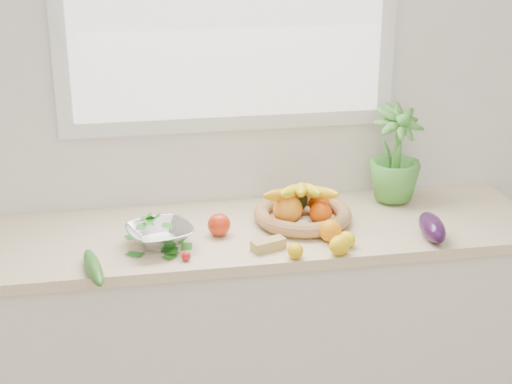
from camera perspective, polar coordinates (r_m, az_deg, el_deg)
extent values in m
cube|color=white|center=(3.05, -2.02, 7.33)|extent=(4.50, 0.02, 2.70)
cube|color=silver|center=(3.13, -0.98, -10.58)|extent=(2.20, 0.58, 0.86)
cube|color=beige|center=(2.92, -1.04, -3.04)|extent=(2.24, 0.62, 0.04)
sphere|color=orange|center=(2.81, 5.43, -2.84)|extent=(0.10, 0.10, 0.08)
ellipsoid|color=#E8AE0C|center=(2.68, 2.88, -4.29)|extent=(0.06, 0.07, 0.05)
ellipsoid|color=#EDB30C|center=(2.71, 6.10, -3.87)|extent=(0.11, 0.11, 0.07)
ellipsoid|color=yellow|center=(2.78, 6.64, -3.42)|extent=(0.08, 0.08, 0.05)
sphere|color=red|center=(2.85, -2.70, -2.39)|extent=(0.08, 0.08, 0.08)
cube|color=tan|center=(2.74, 0.90, -3.86)|extent=(0.13, 0.09, 0.04)
ellipsoid|color=white|center=(2.93, 3.64, -2.16)|extent=(0.07, 0.07, 0.04)
ellipsoid|color=silver|center=(2.92, 5.12, -2.25)|extent=(0.07, 0.07, 0.05)
ellipsoid|color=white|center=(2.88, 3.43, -2.47)|extent=(0.07, 0.07, 0.05)
ellipsoid|color=#2A0E33|center=(2.89, 12.68, -2.53)|extent=(0.10, 0.22, 0.09)
ellipsoid|color=#245218|center=(2.62, -11.74, -5.38)|extent=(0.10, 0.28, 0.05)
sphere|color=#B4161A|center=(2.67, -5.11, -4.68)|extent=(0.03, 0.03, 0.03)
imported|color=#499837|center=(3.15, 10.10, 2.79)|extent=(0.26, 0.26, 0.38)
cylinder|color=tan|center=(2.98, 3.40, -2.07)|extent=(0.38, 0.38, 0.01)
torus|color=tan|center=(2.97, 3.41, -1.61)|extent=(0.45, 0.45, 0.06)
sphere|color=orange|center=(2.91, 2.32, -1.28)|extent=(0.13, 0.13, 0.11)
sphere|color=#FF5C08|center=(2.92, 4.72, -1.54)|extent=(0.10, 0.10, 0.08)
sphere|color=#F24D07|center=(3.02, 4.61, -0.83)|extent=(0.10, 0.10, 0.08)
ellipsoid|color=#1E3216|center=(3.01, 2.93, -0.48)|extent=(0.11, 0.11, 0.11)
ellipsoid|color=orange|center=(2.91, 2.07, -0.22)|extent=(0.22, 0.19, 0.11)
ellipsoid|color=yellow|center=(2.92, 2.67, 0.06)|extent=(0.17, 0.23, 0.11)
ellipsoid|color=yellow|center=(2.92, 3.31, 0.17)|extent=(0.10, 0.25, 0.11)
ellipsoid|color=yellow|center=(2.93, 3.89, 0.14)|extent=(0.06, 0.25, 0.11)
ellipsoid|color=yellow|center=(2.94, 4.55, -0.05)|extent=(0.14, 0.24, 0.11)
cylinder|color=white|center=(2.79, -6.99, -3.75)|extent=(0.11, 0.11, 0.02)
imported|color=silver|center=(2.78, -7.02, -3.06)|extent=(0.28, 0.28, 0.06)
ellipsoid|color=#1C6C1B|center=(2.76, -7.05, -2.32)|extent=(0.21, 0.21, 0.07)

